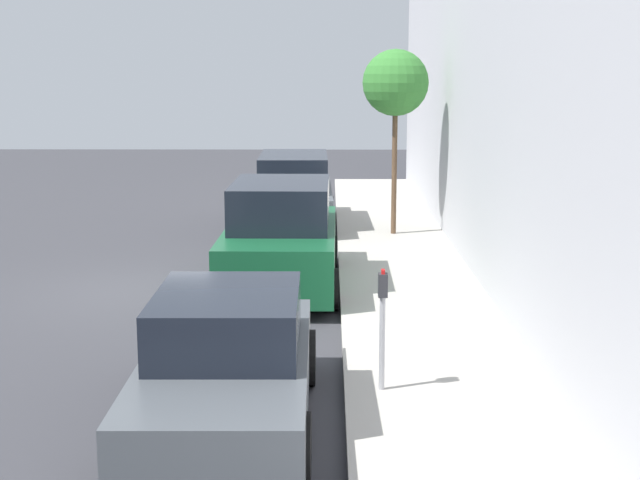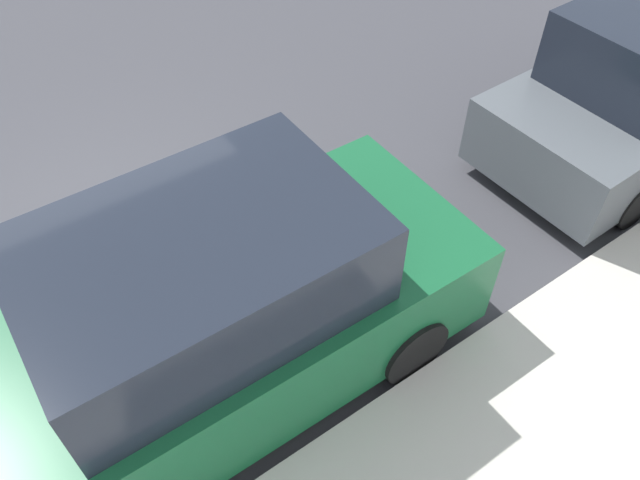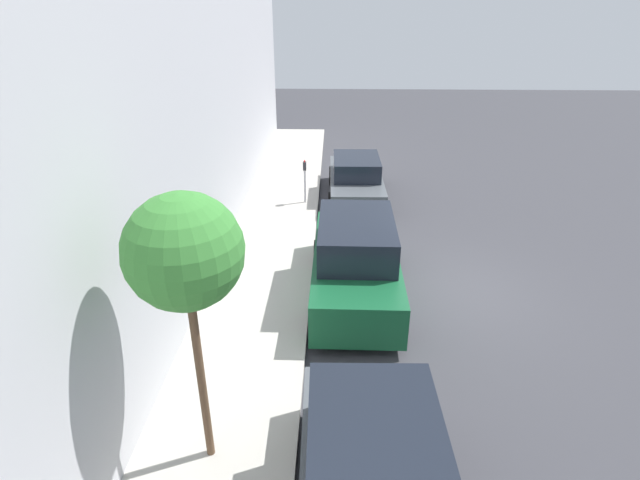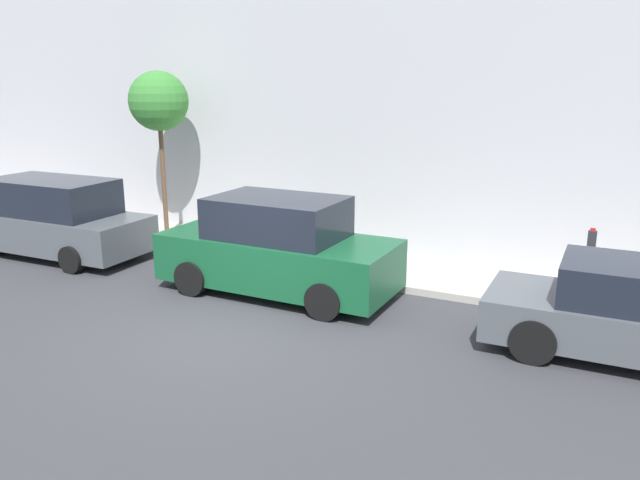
{
  "view_description": "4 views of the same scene",
  "coord_description": "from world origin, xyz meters",
  "px_view_note": "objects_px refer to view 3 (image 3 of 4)",
  "views": [
    {
      "loc": [
        3.32,
        -15.76,
        3.94
      ],
      "look_at": [
        3.15,
        -0.23,
        1.0
      ],
      "focal_mm": 50.0,
      "sensor_mm": 36.0,
      "label": 1
    },
    {
      "loc": [
        5.45,
        -0.77,
        5.19
      ],
      "look_at": [
        2.28,
        1.47,
        1.0
      ],
      "focal_mm": 35.0,
      "sensor_mm": 36.0,
      "label": 2
    },
    {
      "loc": [
        2.98,
        10.61,
        6.56
      ],
      "look_at": [
        3.3,
        -0.75,
        1.0
      ],
      "focal_mm": 28.0,
      "sensor_mm": 36.0,
      "label": 3
    },
    {
      "loc": [
        -8.05,
        -5.91,
        4.27
      ],
      "look_at": [
        3.19,
        -0.34,
        1.0
      ],
      "focal_mm": 35.0,
      "sensor_mm": 36.0,
      "label": 4
    }
  ],
  "objects_px": {
    "parked_sedan_nearest": "(356,179)",
    "street_tree": "(184,253)",
    "parked_suv_second": "(355,261)",
    "parking_meter_near": "(305,177)"
  },
  "relations": [
    {
      "from": "parked_sedan_nearest",
      "to": "street_tree",
      "type": "height_order",
      "value": "street_tree"
    },
    {
      "from": "street_tree",
      "to": "parked_suv_second",
      "type": "bearing_deg",
      "value": -116.18
    },
    {
      "from": "parked_sedan_nearest",
      "to": "parked_suv_second",
      "type": "relative_size",
      "value": 0.94
    },
    {
      "from": "parking_meter_near",
      "to": "street_tree",
      "type": "bearing_deg",
      "value": 85.22
    },
    {
      "from": "parked_sedan_nearest",
      "to": "parking_meter_near",
      "type": "height_order",
      "value": "parking_meter_near"
    },
    {
      "from": "parked_suv_second",
      "to": "parking_meter_near",
      "type": "height_order",
      "value": "parked_suv_second"
    },
    {
      "from": "parked_suv_second",
      "to": "parking_meter_near",
      "type": "relative_size",
      "value": 3.24
    },
    {
      "from": "parked_suv_second",
      "to": "street_tree",
      "type": "height_order",
      "value": "street_tree"
    },
    {
      "from": "street_tree",
      "to": "parking_meter_near",
      "type": "bearing_deg",
      "value": -94.78
    },
    {
      "from": "parked_sedan_nearest",
      "to": "parked_suv_second",
      "type": "bearing_deg",
      "value": 87.79
    }
  ]
}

